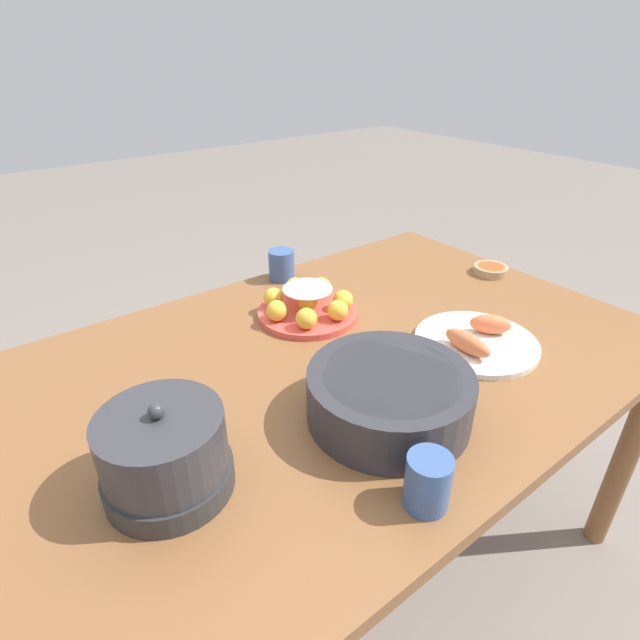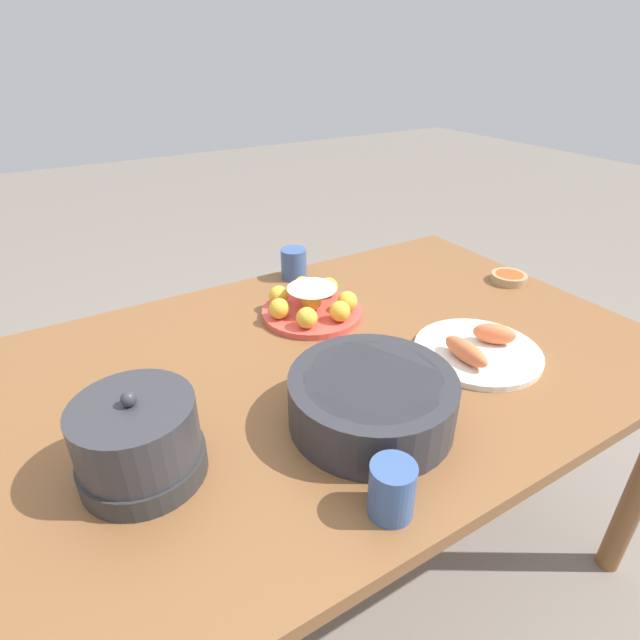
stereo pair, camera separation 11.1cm
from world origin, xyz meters
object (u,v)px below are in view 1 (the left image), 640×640
object	(u,v)px
dining_table	(334,386)
cup_far	(428,482)
warming_pot	(165,454)
seafood_platter	(476,340)
sauce_bowl	(491,269)
cake_plate	(308,305)
serving_bowl	(389,394)
cup_near	(282,265)

from	to	relation	value
dining_table	cup_far	size ratio (longest dim) A/B	16.41
dining_table	warming_pot	bearing A→B (deg)	16.72
dining_table	seafood_platter	distance (m)	0.34
dining_table	sauce_bowl	size ratio (longest dim) A/B	14.69
cake_plate	serving_bowl	world-z (taller)	serving_bowl
serving_bowl	sauce_bowl	distance (m)	0.76
serving_bowl	cup_far	world-z (taller)	serving_bowl
cup_near	warming_pot	distance (m)	0.79
dining_table	seafood_platter	xyz separation A→B (m)	(-0.29, 0.16, 0.10)
cup_near	seafood_platter	bearing A→B (deg)	104.60
cake_plate	serving_bowl	distance (m)	0.42
cup_near	sauce_bowl	bearing A→B (deg)	146.18
seafood_platter	cup_far	bearing A→B (deg)	28.54
sauce_bowl	cup_near	size ratio (longest dim) A/B	1.15
seafood_platter	cup_near	distance (m)	0.60
serving_bowl	seafood_platter	size ratio (longest dim) A/B	1.08
warming_pot	cup_far	bearing A→B (deg)	137.71
sauce_bowl	seafood_platter	distance (m)	0.43
sauce_bowl	cup_far	size ratio (longest dim) A/B	1.12
cup_far	warming_pot	xyz separation A→B (m)	(0.29, -0.27, 0.02)
warming_pot	cup_near	bearing A→B (deg)	-136.41
cake_plate	serving_bowl	size ratio (longest dim) A/B	0.84
serving_bowl	seafood_platter	world-z (taller)	serving_bowl
cup_near	serving_bowl	bearing A→B (deg)	73.80
cake_plate	sauce_bowl	xyz separation A→B (m)	(-0.59, 0.12, -0.02)
cake_plate	warming_pot	bearing A→B (deg)	32.45
dining_table	warming_pot	xyz separation A→B (m)	(0.44, 0.13, 0.15)
cake_plate	seafood_platter	bearing A→B (deg)	122.29
serving_bowl	cup_far	bearing A→B (deg)	61.96
serving_bowl	sauce_bowl	size ratio (longest dim) A/B	3.00
serving_bowl	warming_pot	distance (m)	0.40
cake_plate	warming_pot	size ratio (longest dim) A/B	1.26
serving_bowl	cup_near	size ratio (longest dim) A/B	3.43
sauce_bowl	warming_pot	bearing A→B (deg)	10.19
cake_plate	cup_far	bearing A→B (deg)	70.48
sauce_bowl	warming_pot	size ratio (longest dim) A/B	0.50
sauce_bowl	serving_bowl	bearing A→B (deg)	22.01
sauce_bowl	warming_pot	world-z (taller)	warming_pot
dining_table	serving_bowl	size ratio (longest dim) A/B	4.90
serving_bowl	seafood_platter	bearing A→B (deg)	-170.66
serving_bowl	warming_pot	xyz separation A→B (m)	(0.39, -0.09, 0.02)
serving_bowl	warming_pot	bearing A→B (deg)	-12.78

